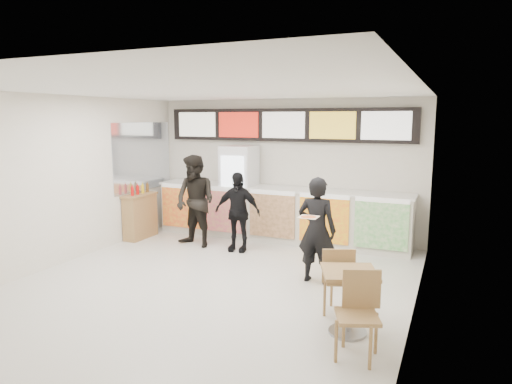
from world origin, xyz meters
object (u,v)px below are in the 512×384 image
Objects in this scene: drinks_fridge at (239,191)px; customer_mid at (237,212)px; customer_left at (195,201)px; service_counter at (278,214)px; cafe_table at (349,290)px; customer_main at (317,230)px; condiment_ledge at (140,216)px.

drinks_fridge is 1.20m from customer_mid.
drinks_fridge is 1.07× the size of customer_left.
drinks_fridge is 1.22m from customer_left.
cafe_table is (2.32, -3.70, -0.02)m from service_counter.
customer_main is 1.08× the size of customer_mid.
customer_left reaches higher than service_counter.
service_counter reaches higher than cafe_table.
customer_left reaches higher than customer_mid.
customer_left is 1.61× the size of condiment_ledge.
drinks_fridge is 1.28× the size of customer_mid.
cafe_table is (3.26, -3.71, -0.45)m from drinks_fridge.
condiment_ledge is at bearing -12.34° from customer_main.
cafe_table is (2.78, -2.64, -0.23)m from customer_mid.
drinks_fridge is (-0.93, 0.02, 0.43)m from service_counter.
customer_left is at bearing -140.51° from service_counter.
service_counter is 3.28× the size of customer_main.
customer_mid reaches higher than cafe_table.
condiment_ledge is at bearing 131.44° from cafe_table.
customer_mid is at bearing -113.06° from service_counter.
cafe_table is 5.79m from condiment_ledge.
customer_main is at bearing -14.35° from condiment_ledge.
condiment_ledge is (-2.82, -1.04, -0.08)m from service_counter.
customer_left is (-2.83, 1.01, 0.09)m from customer_main.
service_counter is at bearing 50.90° from customer_left.
drinks_fridge is 4.96m from cafe_table.
service_counter is 1.80m from customer_left.
cafe_table is (0.86, -1.56, -0.30)m from customer_main.
drinks_fridge is at bearing -39.86° from customer_main.
condiment_ledge is (-1.88, -1.06, -0.50)m from drinks_fridge.
customer_main is 1.02× the size of cafe_table.
condiment_ledge is at bearing -150.75° from drinks_fridge.
service_counter is at bearing 100.92° from cafe_table.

